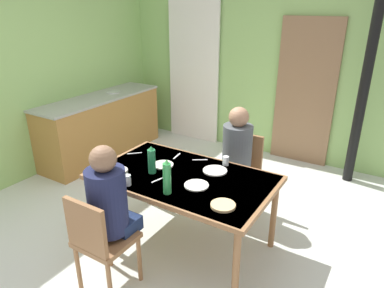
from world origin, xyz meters
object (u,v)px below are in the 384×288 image
Objects in this scene: dining_table at (183,182)px; chair_far_diner at (241,169)px; water_bottle_green_far at (152,160)px; person_far_diner at (237,149)px; water_bottle_green_near at (167,177)px; chair_near_diner at (99,239)px; kitchen_counter at (101,126)px; serving_bowl_center at (118,173)px; person_near_diner at (109,199)px.

chair_far_diner is at bearing 76.79° from dining_table.
person_far_diner is at bearing 59.74° from water_bottle_green_far.
dining_table is at bearing 74.31° from person_far_diner.
water_bottle_green_near reaches higher than chair_far_diner.
water_bottle_green_far is (-0.27, -0.10, 0.18)m from dining_table.
water_bottle_green_near reaches higher than dining_table.
chair_near_diner is 1.00× the size of chair_far_diner.
water_bottle_green_near is at bearing -33.19° from kitchen_counter.
chair_near_diner is at bearing -86.37° from water_bottle_green_far.
water_bottle_green_far is (1.95, -1.26, 0.41)m from kitchen_counter.
kitchen_counter is 2.82m from chair_near_diner.
person_far_diner is 1.21m from serving_bowl_center.
person_near_diner is 0.48m from serving_bowl_center.
water_bottle_green_near is at bearing 82.42° from person_far_diner.
water_bottle_green_far reaches higher than chair_near_diner.
kitchen_counter is at bearing 134.98° from chair_near_diner.
person_far_diner reaches higher than chair_far_diner.
dining_table is 5.33× the size of water_bottle_green_near.
chair_near_diner is 0.31m from person_near_diner.
dining_table is at bearing 31.38° from serving_bowl_center.
serving_bowl_center is (-0.22, -0.20, -0.09)m from water_bottle_green_far.
dining_table is 9.35× the size of serving_bowl_center.
water_bottle_green_near is at bearing 83.31° from chair_far_diner.
kitchen_counter is at bearing 147.02° from water_bottle_green_far.
dining_table is 1.83× the size of chair_far_diner.
chair_near_diner is at bearing -63.05° from serving_bowl_center.
dining_table is at bearing -27.73° from kitchen_counter.
chair_near_diner and chair_far_diner have the same top height.
serving_bowl_center reaches higher than dining_table.
chair_near_diner is 3.36× the size of water_bottle_green_far.
person_far_diner is at bearing 74.73° from chair_near_diner.
person_far_diner is at bearing -11.05° from kitchen_counter.
water_bottle_green_near is 0.40m from water_bottle_green_far.
person_near_diner is 1.00× the size of person_far_diner.
person_far_diner is (-0.00, -0.14, 0.28)m from chair_far_diner.
person_near_diner reaches higher than chair_near_diner.
water_bottle_green_near is at bearing -2.46° from serving_bowl_center.
person_far_diner is (0.19, 0.69, 0.11)m from dining_table.
water_bottle_green_near is 1.75× the size of serving_bowl_center.
chair_near_diner is 1.60m from person_far_diner.
serving_bowl_center is (-0.49, -0.30, 0.09)m from dining_table.
chair_near_diner is (-0.22, -0.83, -0.17)m from dining_table.
water_bottle_green_far is (-0.05, 0.59, 0.07)m from person_near_diner.
chair_far_diner is 1.60m from person_near_diner.
water_bottle_green_near is 1.15× the size of water_bottle_green_far.
chair_far_diner is at bearing 83.31° from water_bottle_green_near.
serving_bowl_center is (-0.69, -0.99, -0.02)m from person_far_diner.
dining_table is 0.74m from person_near_diner.
water_bottle_green_near reaches higher than chair_near_diner.
dining_table is 2.06× the size of person_far_diner.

